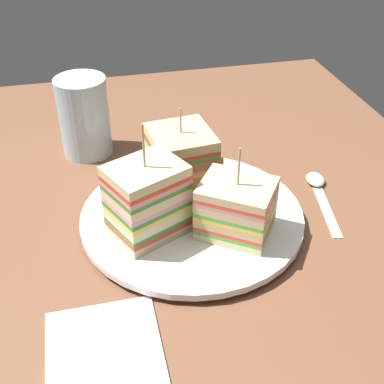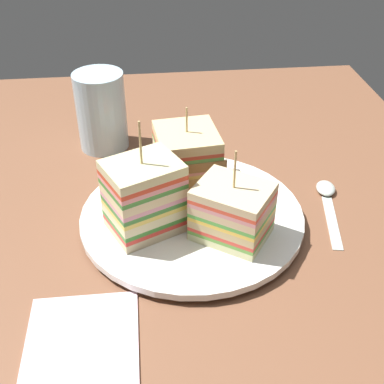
% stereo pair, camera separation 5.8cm
% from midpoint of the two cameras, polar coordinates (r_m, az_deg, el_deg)
% --- Properties ---
extents(ground_plane, '(0.93, 0.73, 0.02)m').
position_cam_midpoint_polar(ground_plane, '(0.61, -2.71, -4.26)').
color(ground_plane, brown).
extents(plate, '(0.26, 0.26, 0.02)m').
position_cam_midpoint_polar(plate, '(0.60, -2.76, -2.92)').
color(plate, white).
rests_on(plate, ground_plane).
extents(sandwich_wedge_0, '(0.08, 0.08, 0.11)m').
position_cam_midpoint_polar(sandwich_wedge_0, '(0.62, -3.50, 3.57)').
color(sandwich_wedge_0, beige).
rests_on(sandwich_wedge_0, plate).
extents(sandwich_wedge_1, '(0.09, 0.10, 0.13)m').
position_cam_midpoint_polar(sandwich_wedge_1, '(0.55, -8.07, -1.02)').
color(sandwich_wedge_1, beige).
rests_on(sandwich_wedge_1, plate).
extents(sandwich_wedge_2, '(0.09, 0.10, 0.11)m').
position_cam_midpoint_polar(sandwich_wedge_2, '(0.55, 1.96, -1.98)').
color(sandwich_wedge_2, beige).
rests_on(sandwich_wedge_2, plate).
extents(salad_garnish, '(0.06, 0.06, 0.01)m').
position_cam_midpoint_polar(salad_garnish, '(0.64, -9.27, 0.89)').
color(salad_garnish, green).
rests_on(salad_garnish, plate).
extents(spoon, '(0.13, 0.04, 0.01)m').
position_cam_midpoint_polar(spoon, '(0.67, 11.70, 0.41)').
color(spoon, silver).
rests_on(spoon, ground_plane).
extents(napkin, '(0.15, 0.10, 0.01)m').
position_cam_midpoint_polar(napkin, '(0.47, -13.33, -18.74)').
color(napkin, silver).
rests_on(napkin, ground_plane).
extents(drinking_glass, '(0.07, 0.07, 0.11)m').
position_cam_midpoint_polar(drinking_glass, '(0.74, -14.21, 7.63)').
color(drinking_glass, silver).
rests_on(drinking_glass, ground_plane).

